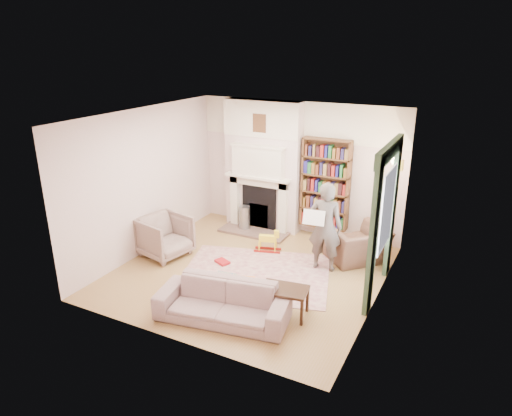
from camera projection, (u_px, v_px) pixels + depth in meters
The scene contains 25 objects.
floor at pixel (250, 272), 8.26m from camera, with size 4.50×4.50×0.00m, color olive.
ceiling at pixel (249, 116), 7.30m from camera, with size 4.50×4.50×0.00m, color white.
wall_back at pixel (299, 168), 9.67m from camera, with size 4.50×4.50×0.00m, color silver.
wall_front at pixel (169, 249), 5.90m from camera, with size 4.50×4.50×0.00m, color silver.
wall_left at pixel (146, 182), 8.74m from camera, with size 4.50×4.50×0.00m, color silver.
wall_right at pixel (382, 221), 6.82m from camera, with size 4.50×4.50×0.00m, color silver.
fireplace at pixel (263, 167), 9.82m from camera, with size 1.70×0.58×2.80m.
bookcase at pixel (325, 184), 9.36m from camera, with size 1.00×0.24×1.85m, color brown.
window at pixel (387, 209), 7.15m from camera, with size 0.02×0.90×1.30m, color silver.
curtain_left at pixel (373, 240), 6.66m from camera, with size 0.07×0.32×2.40m, color #2F462D.
curtain_right at pixel (392, 210), 7.83m from camera, with size 0.07×0.32×2.40m, color #2F462D.
pelmet at pixel (390, 151), 6.85m from camera, with size 0.09×1.70×0.24m, color #2F462D.
wall_sconce at pixel (391, 164), 8.00m from camera, with size 0.20×0.24×0.24m, color gold, non-canonical shape.
rug at pixel (255, 274), 8.17m from camera, with size 2.59×1.99×0.01m, color beige.
armchair_reading at pixel (357, 244), 8.58m from camera, with size 1.02×0.89×0.67m, color #4A3027.
armchair_left at pixel (165, 236), 8.78m from camera, with size 0.85×0.87×0.79m, color #A49B87.
sofa at pixel (223, 302), 6.76m from camera, with size 1.97×0.77×0.57m, color #AE9C8F.
man_reading at pixel (325, 227), 8.10m from camera, with size 0.60×0.40×1.65m, color #514841.
newspaper at pixel (314, 218), 7.93m from camera, with size 0.38×0.02×0.27m, color white.
coffee_table at pixel (284, 301), 6.90m from camera, with size 0.70×0.45×0.45m, color #351D12, non-canonical shape.
paraffin_heater at pixel (245, 218), 10.01m from camera, with size 0.24×0.24×0.55m, color #979A9E.
rocking_horse at pixel (268, 241), 8.99m from camera, with size 0.52×0.21×0.46m, color yellow, non-canonical shape.
board_game at pixel (224, 278), 8.00m from camera, with size 0.37×0.37×0.03m, color gold.
game_box_lid at pixel (222, 262), 8.55m from camera, with size 0.27×0.18×0.05m, color #A91319.
comic_annuals at pixel (247, 283), 7.82m from camera, with size 0.67×0.65×0.02m.
Camera 1 is at (3.44, -6.51, 3.92)m, focal length 32.00 mm.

